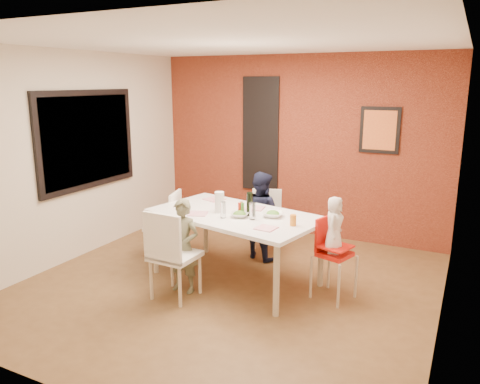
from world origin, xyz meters
The scene contains 35 objects.
ground centered at (0.00, 0.00, 0.00)m, with size 4.50×4.50×0.00m, color brown.
ceiling centered at (0.00, 0.00, 2.70)m, with size 4.50×4.50×0.02m, color white.
wall_back centered at (0.00, 2.25, 1.35)m, with size 4.50×0.02×2.70m, color beige.
wall_front centered at (0.00, -2.25, 1.35)m, with size 4.50×0.02×2.70m, color beige.
wall_left centered at (-2.25, 0.00, 1.35)m, with size 0.02×4.50×2.70m, color beige.
wall_right centered at (2.25, 0.00, 1.35)m, with size 0.02×4.50×2.70m, color beige.
brick_accent_wall centered at (0.00, 2.23, 1.35)m, with size 4.50×0.02×2.70m, color maroon.
picture_window_frame centered at (-2.22, 0.20, 1.55)m, with size 0.05×1.70×1.30m, color black.
picture_window_pane centered at (-2.21, 0.20, 1.55)m, with size 0.02×1.55×1.15m, color black.
glassblock_strip centered at (-0.60, 2.21, 1.50)m, with size 0.55×0.03×1.70m, color silver.
glassblock_surround centered at (-0.60, 2.21, 1.50)m, with size 0.60×0.03×1.76m, color black.
art_print_frame centered at (1.20, 2.21, 1.65)m, with size 0.54×0.03×0.64m, color black.
art_print_canvas centered at (1.20, 2.19, 1.65)m, with size 0.44×0.01×0.54m, color orange.
dining_table centered at (-0.01, 0.20, 0.74)m, with size 2.13×1.46×0.81m.
chair_near centered at (-0.39, -0.59, 0.56)m, with size 0.47×0.47×0.99m.
chair_far centered at (-0.06, 1.23, 0.48)m, with size 0.51×0.51×0.86m.
chair_left centered at (-1.14, 0.45, 0.50)m, with size 0.52×0.52×0.90m.
high_chair centered at (1.13, 0.25, 0.54)m, with size 0.46×0.46×0.89m.
child_near centered at (-0.38, -0.34, 0.53)m, with size 0.39×0.25×1.06m, color brown.
child_far centered at (-0.04, 0.99, 0.58)m, with size 0.57×0.44×1.17m, color black.
toddler centered at (1.15, 0.24, 0.83)m, with size 0.30×0.19×0.61m, color silver.
plate_near_left centered at (-0.39, -0.02, 0.82)m, with size 0.21×0.21×0.01m, color silver.
plate_far_mid centered at (0.09, 0.50, 0.82)m, with size 0.23×0.23×0.01m, color silver.
plate_near_right centered at (0.54, -0.16, 0.82)m, with size 0.20×0.20×0.01m, color white.
plate_far_left centered at (-0.55, 0.66, 0.82)m, with size 0.22×0.22×0.01m, color white.
salad_bowl_a centered at (0.10, 0.10, 0.84)m, with size 0.20×0.20×0.05m, color silver.
salad_bowl_b centered at (0.43, 0.27, 0.84)m, with size 0.23×0.23×0.06m, color white.
wine_bottle centered at (0.17, 0.20, 0.95)m, with size 0.07×0.07×0.27m, color black.
wine_glass_a centered at (-0.05, -0.02, 0.91)m, with size 0.06×0.06×0.19m, color silver.
wine_glass_b centered at (0.27, 0.08, 0.91)m, with size 0.07×0.07×0.19m, color white.
paper_towel_roll centered at (-0.20, 0.16, 0.94)m, with size 0.11×0.11×0.25m, color silver.
condiment_red centered at (0.05, 0.18, 0.88)m, with size 0.04×0.04×0.14m, color red.
condiment_green centered at (0.10, 0.16, 0.89)m, with size 0.04×0.04×0.15m, color #397226.
condiment_brown centered at (0.04, 0.26, 0.88)m, with size 0.03×0.03×0.13m, color brown.
sippy_cup centered at (0.75, 0.06, 0.87)m, with size 0.07×0.07×0.12m, color orange.
Camera 1 is at (2.37, -4.43, 2.31)m, focal length 35.00 mm.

